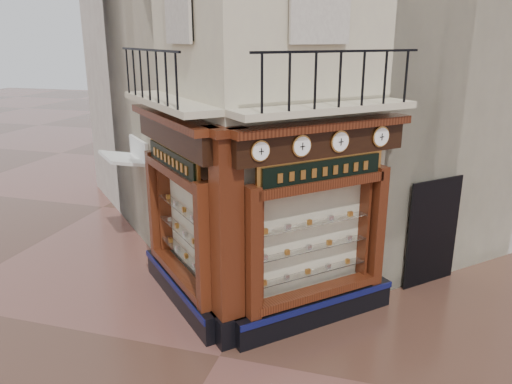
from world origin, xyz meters
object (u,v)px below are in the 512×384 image
at_px(clock_a, 260,151).
at_px(clock_c, 340,141).
at_px(clock_b, 301,146).
at_px(signboard_right, 323,171).
at_px(signboard_left, 172,160).
at_px(corner_pilaster, 227,243).
at_px(awning, 129,248).
at_px(clock_d, 381,137).

bearing_deg(clock_a, clock_c, 0.00).
height_order(clock_b, signboard_right, clock_b).
distance_m(clock_a, clock_c, 1.60).
xyz_separation_m(clock_a, signboard_left, (-2.06, 1.02, -0.52)).
bearing_deg(corner_pilaster, awning, 95.61).
bearing_deg(clock_a, signboard_left, 108.58).
bearing_deg(clock_a, corner_pilaster, 134.20).
height_order(corner_pilaster, signboard_left, corner_pilaster).
relative_size(corner_pilaster, signboard_left, 2.09).
height_order(clock_a, clock_c, clock_c).
distance_m(clock_a, clock_d, 2.53).
height_order(clock_b, signboard_left, clock_b).
bearing_deg(signboard_left, clock_a, -161.42).
relative_size(corner_pilaster, clock_b, 10.52).
height_order(clock_d, awning, clock_d).
height_order(corner_pilaster, signboard_right, corner_pilaster).
relative_size(clock_b, signboard_right, 0.19).
relative_size(clock_a, signboard_right, 0.18).
height_order(awning, signboard_right, signboard_right).
distance_m(clock_b, clock_d, 1.74).
distance_m(corner_pilaster, clock_d, 3.42).
xyz_separation_m(clock_a, clock_c, (1.13, 1.13, 0.00)).
relative_size(signboard_left, signboard_right, 0.98).
relative_size(awning, signboard_left, 0.76).
bearing_deg(clock_a, signboard_right, 4.73).
height_order(clock_b, clock_d, clock_d).
bearing_deg(signboard_right, signboard_left, 135.00).
height_order(clock_a, clock_b, clock_b).
height_order(clock_a, awning, clock_a).
bearing_deg(clock_d, signboard_left, 146.31).
relative_size(clock_c, signboard_right, 0.20).
relative_size(clock_a, clock_c, 0.89).
distance_m(awning, signboard_left, 4.56).
height_order(clock_a, signboard_left, clock_a).
xyz_separation_m(corner_pilaster, signboard_right, (1.46, 1.01, 1.15)).
height_order(clock_a, signboard_right, clock_a).
xyz_separation_m(clock_b, clock_c, (0.57, 0.57, 0.00)).
bearing_deg(clock_c, corner_pilaster, 168.01).
xyz_separation_m(clock_a, clock_d, (1.79, 1.79, 0.00)).
xyz_separation_m(clock_a, clock_b, (0.56, 0.56, -0.00)).
relative_size(awning, signboard_right, 0.74).
distance_m(clock_a, signboard_right, 1.44).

